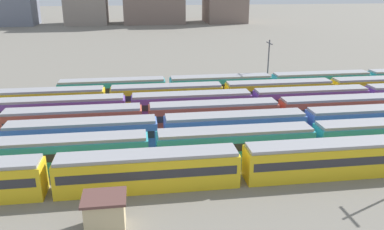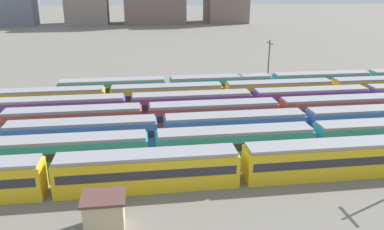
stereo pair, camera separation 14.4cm
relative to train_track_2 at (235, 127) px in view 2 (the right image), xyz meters
name	(u,v)px [view 2 (the right image)]	position (x,y,z in m)	size (l,w,h in m)	color
ground_plane	(99,133)	(-17.50, 5.20, -1.90)	(600.00, 600.00, 0.00)	slate
train_track_2	(235,127)	(0.00, 0.00, 0.00)	(55.80, 3.06, 3.75)	#4C70BC
train_track_3	(214,115)	(-1.75, 5.20, 0.00)	(55.80, 3.06, 3.75)	#BC4C38
train_track_4	(366,97)	(24.22, 10.40, 0.00)	(112.50, 3.06, 3.75)	#6B429E
train_track_5	(279,92)	(11.45, 15.60, 0.00)	(93.60, 3.06, 3.75)	yellow
train_track_6	(321,82)	(21.42, 20.80, 0.00)	(93.60, 3.06, 3.75)	teal
catenary_pole_1	(269,62)	(12.18, 23.81, 3.35)	(0.24, 3.20, 9.43)	#4C4C51
signal_hut	(104,212)	(-15.13, -16.83, -0.35)	(3.60, 3.00, 3.04)	#C6B284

